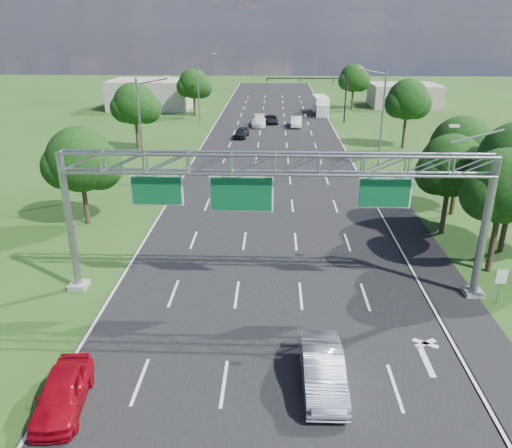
{
  "coord_description": "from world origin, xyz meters",
  "views": [
    {
      "loc": [
        0.18,
        -13.04,
        14.18
      ],
      "look_at": [
        -0.82,
        14.27,
        3.21
      ],
      "focal_mm": 35.0,
      "sensor_mm": 36.0,
      "label": 1
    }
  ],
  "objects_px": {
    "traffic_signal": "(323,88)",
    "sign_gantry": "(276,175)",
    "silver_sedan": "(323,370)",
    "box_truck": "(321,106)",
    "red_coupe": "(63,392)",
    "regulatory_sign": "(501,280)"
  },
  "relations": [
    {
      "from": "traffic_signal",
      "to": "box_truck",
      "type": "distance_m",
      "value": 9.01
    },
    {
      "from": "regulatory_sign",
      "to": "box_truck",
      "type": "height_order",
      "value": "box_truck"
    },
    {
      "from": "red_coupe",
      "to": "sign_gantry",
      "type": "bearing_deg",
      "value": 42.16
    },
    {
      "from": "regulatory_sign",
      "to": "sign_gantry",
      "type": "bearing_deg",
      "value": 175.17
    },
    {
      "from": "regulatory_sign",
      "to": "red_coupe",
      "type": "bearing_deg",
      "value": -157.17
    },
    {
      "from": "red_coupe",
      "to": "box_truck",
      "type": "bearing_deg",
      "value": 70.34
    },
    {
      "from": "traffic_signal",
      "to": "red_coupe",
      "type": "distance_m",
      "value": 64.65
    },
    {
      "from": "silver_sedan",
      "to": "traffic_signal",
      "type": "bearing_deg",
      "value": 84.08
    },
    {
      "from": "regulatory_sign",
      "to": "traffic_signal",
      "type": "distance_m",
      "value": 54.37
    },
    {
      "from": "silver_sedan",
      "to": "box_truck",
      "type": "relative_size",
      "value": 0.63
    },
    {
      "from": "silver_sedan",
      "to": "box_truck",
      "type": "height_order",
      "value": "box_truck"
    },
    {
      "from": "sign_gantry",
      "to": "red_coupe",
      "type": "relative_size",
      "value": 5.43
    },
    {
      "from": "regulatory_sign",
      "to": "traffic_signal",
      "type": "height_order",
      "value": "traffic_signal"
    },
    {
      "from": "regulatory_sign",
      "to": "silver_sedan",
      "type": "relative_size",
      "value": 0.43
    },
    {
      "from": "sign_gantry",
      "to": "regulatory_sign",
      "type": "relative_size",
      "value": 11.19
    },
    {
      "from": "regulatory_sign",
      "to": "red_coupe",
      "type": "height_order",
      "value": "regulatory_sign"
    },
    {
      "from": "red_coupe",
      "to": "silver_sedan",
      "type": "bearing_deg",
      "value": 2.16
    },
    {
      "from": "sign_gantry",
      "to": "regulatory_sign",
      "type": "xyz_separation_m",
      "value": [
        12.07,
        -1.02,
        -5.38
      ]
    },
    {
      "from": "silver_sedan",
      "to": "box_truck",
      "type": "bearing_deg",
      "value": 84.22
    },
    {
      "from": "sign_gantry",
      "to": "traffic_signal",
      "type": "xyz_separation_m",
      "value": [
        7.15,
        53.0,
        -1.72
      ]
    },
    {
      "from": "traffic_signal",
      "to": "silver_sedan",
      "type": "xyz_separation_m",
      "value": [
        -5.14,
        -60.96,
        -4.37
      ]
    },
    {
      "from": "traffic_signal",
      "to": "sign_gantry",
      "type": "bearing_deg",
      "value": -97.68
    }
  ]
}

